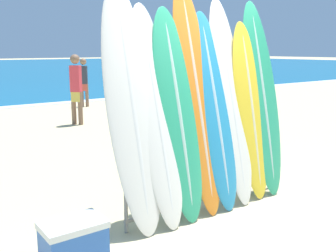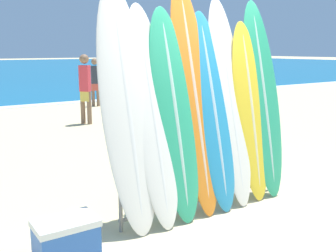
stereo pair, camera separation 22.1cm
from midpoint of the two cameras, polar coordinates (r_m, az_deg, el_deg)
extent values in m
plane|color=beige|center=(4.50, 11.15, -13.28)|extent=(160.00, 160.00, 0.00)
cube|color=white|center=(13.68, -22.94, 2.51)|extent=(120.00, 0.60, 0.01)
cylinder|color=gray|center=(4.02, -7.76, -9.73)|extent=(0.04, 0.04, 0.84)
cylinder|color=gray|center=(5.38, 13.57, -4.56)|extent=(0.04, 0.04, 0.84)
cylinder|color=gray|center=(4.51, 4.60, -2.09)|extent=(2.26, 0.04, 0.04)
cylinder|color=gray|center=(4.72, 4.47, -10.33)|extent=(2.26, 0.04, 0.04)
ellipsoid|color=silver|center=(3.93, -6.81, 2.37)|extent=(0.57, 0.66, 2.50)
ellipsoid|color=silver|center=(3.93, -6.81, 2.37)|extent=(0.10, 0.65, 2.40)
ellipsoid|color=silver|center=(4.08, -3.24, 1.55)|extent=(0.49, 0.71, 2.33)
ellipsoid|color=silver|center=(4.08, -3.24, 1.55)|extent=(0.09, 0.70, 2.24)
ellipsoid|color=#289E70|center=(4.22, -0.06, 1.73)|extent=(0.53, 0.65, 2.31)
ellipsoid|color=#9AC3B3|center=(4.22, -0.06, 1.73)|extent=(0.10, 0.64, 2.22)
ellipsoid|color=orange|center=(4.42, 2.78, 4.13)|extent=(0.48, 0.71, 2.61)
ellipsoid|color=beige|center=(4.42, 2.78, 4.13)|extent=(0.09, 0.69, 2.51)
ellipsoid|color=teal|center=(4.56, 5.43, 2.25)|extent=(0.50, 0.67, 2.29)
ellipsoid|color=#98BACC|center=(4.56, 5.43, 2.25)|extent=(0.09, 0.66, 2.20)
ellipsoid|color=silver|center=(4.75, 7.77, 3.60)|extent=(0.48, 0.69, 2.46)
ellipsoid|color=silver|center=(4.75, 7.77, 3.60)|extent=(0.09, 0.67, 2.36)
ellipsoid|color=yellow|center=(4.94, 10.62, 2.22)|extent=(0.50, 0.54, 2.19)
ellipsoid|color=beige|center=(4.94, 10.62, 2.22)|extent=(0.09, 0.53, 2.10)
ellipsoid|color=#289E70|center=(5.13, 12.31, 3.98)|extent=(0.54, 0.63, 2.45)
ellipsoid|color=#9AC3B3|center=(5.13, 12.31, 3.98)|extent=(0.10, 0.62, 2.36)
cylinder|color=#846047|center=(13.05, -12.16, 4.37)|extent=(0.10, 0.10, 0.74)
cylinder|color=#846047|center=(13.08, -12.85, 4.36)|extent=(0.10, 0.10, 0.74)
cube|color=#CC4C3D|center=(13.04, -12.55, 5.49)|extent=(0.24, 0.22, 0.22)
cube|color=#2D333D|center=(13.01, -12.62, 7.24)|extent=(0.27, 0.25, 0.58)
sphere|color=#846047|center=(12.99, -12.70, 9.10)|extent=(0.21, 0.21, 0.21)
cylinder|color=#846047|center=(10.01, -14.14, 2.53)|extent=(0.11, 0.11, 0.82)
cylinder|color=#846047|center=(9.93, -13.23, 2.50)|extent=(0.11, 0.11, 0.82)
cube|color=gold|center=(9.93, -13.76, 4.15)|extent=(0.26, 0.27, 0.24)
cube|color=#DB3842|center=(9.89, -13.88, 6.68)|extent=(0.28, 0.29, 0.64)
sphere|color=#846047|center=(9.87, -14.01, 9.40)|extent=(0.23, 0.23, 0.23)
cube|color=#2D60B7|center=(3.80, -15.24, -15.96)|extent=(0.53, 0.37, 0.27)
cube|color=white|center=(3.73, -15.37, -13.67)|extent=(0.55, 0.38, 0.06)
camera|label=1|loc=(0.11, -91.24, -0.24)|focal=42.00mm
camera|label=2|loc=(0.11, 88.76, 0.24)|focal=42.00mm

